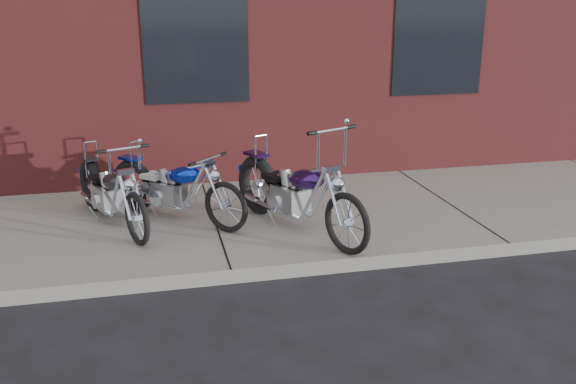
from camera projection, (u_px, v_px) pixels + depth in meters
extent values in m
plane|color=black|center=(232.00, 284.00, 5.91)|extent=(120.00, 120.00, 0.00)
cube|color=gray|center=(214.00, 224.00, 7.28)|extent=(22.00, 3.00, 0.15)
torus|color=black|center=(265.00, 188.00, 7.21)|extent=(0.43, 0.71, 0.72)
torus|color=black|center=(357.00, 228.00, 6.04)|extent=(0.34, 0.62, 0.65)
cube|color=#AAAAAA|center=(299.00, 202.00, 6.73)|extent=(0.42, 0.48, 0.30)
ellipsoid|color=#33175C|center=(315.00, 183.00, 6.43)|extent=(0.47, 0.61, 0.31)
cube|color=black|center=(284.00, 180.00, 6.87)|extent=(0.34, 0.36, 0.06)
cylinder|color=white|center=(349.00, 199.00, 6.05)|extent=(0.16, 0.28, 0.54)
cylinder|color=white|center=(343.00, 132.00, 5.95)|extent=(0.51, 0.26, 0.03)
cylinder|color=white|center=(269.00, 158.00, 7.04)|extent=(0.03, 0.03, 0.48)
cylinder|color=white|center=(295.00, 206.00, 7.01)|extent=(0.42, 0.84, 0.05)
torus|color=black|center=(142.00, 187.00, 7.38)|extent=(0.55, 0.54, 0.65)
torus|color=black|center=(236.00, 209.00, 6.68)|extent=(0.46, 0.45, 0.58)
cube|color=#AAAAAA|center=(178.00, 195.00, 7.09)|extent=(0.43, 0.43, 0.27)
ellipsoid|color=#1031D6|center=(193.00, 177.00, 6.89)|extent=(0.52, 0.51, 0.28)
cube|color=beige|center=(162.00, 177.00, 7.16)|extent=(0.33, 0.33, 0.05)
cylinder|color=white|center=(227.00, 187.00, 6.67)|extent=(0.21, 0.21, 0.48)
cylinder|color=white|center=(218.00, 160.00, 6.64)|extent=(0.37, 0.37, 0.03)
cylinder|color=white|center=(144.00, 160.00, 7.24)|extent=(0.03, 0.03, 0.43)
cylinder|color=white|center=(172.00, 199.00, 7.32)|extent=(0.61, 0.60, 0.04)
torus|color=black|center=(96.00, 188.00, 7.36)|extent=(0.36, 0.64, 0.64)
torus|color=black|center=(142.00, 223.00, 6.28)|extent=(0.28, 0.56, 0.58)
cube|color=#AAAAAA|center=(113.00, 200.00, 6.92)|extent=(0.37, 0.43, 0.27)
ellipsoid|color=#292A2F|center=(119.00, 184.00, 6.65)|extent=(0.40, 0.54, 0.27)
cube|color=black|center=(104.00, 181.00, 7.04)|extent=(0.29, 0.31, 0.05)
cylinder|color=white|center=(136.00, 198.00, 6.30)|extent=(0.13, 0.25, 0.48)
cylinder|color=white|center=(128.00, 151.00, 6.24)|extent=(0.46, 0.21, 0.03)
cylinder|color=white|center=(95.00, 162.00, 7.20)|extent=(0.03, 0.03, 0.43)
cylinder|color=white|center=(117.00, 204.00, 7.16)|extent=(0.35, 0.76, 0.04)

